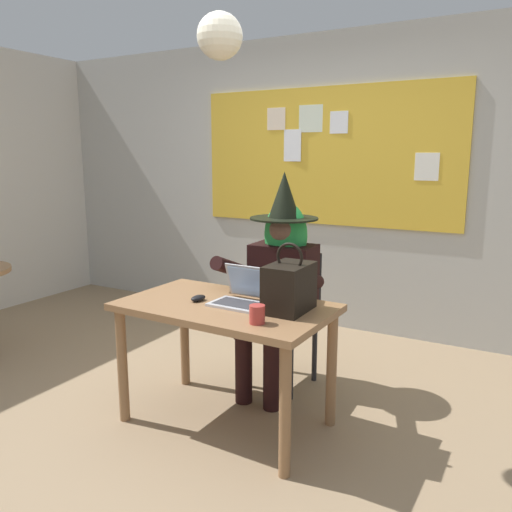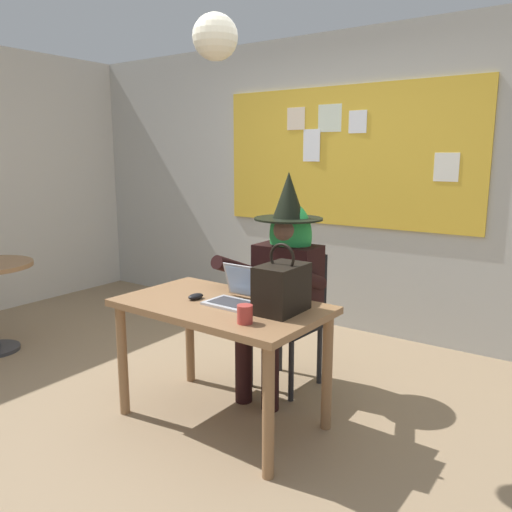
# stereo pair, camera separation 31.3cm
# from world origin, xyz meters

# --- Properties ---
(ground_plane) EXTENTS (24.00, 24.00, 0.00)m
(ground_plane) POSITION_xyz_m (0.00, 0.00, 0.00)
(ground_plane) COLOR #937A5B
(wall_back_bulletin) EXTENTS (6.20, 2.19, 2.60)m
(wall_back_bulletin) POSITION_xyz_m (0.00, 1.96, 1.32)
(wall_back_bulletin) COLOR #B2B2AD
(wall_back_bulletin) RESTS_ON ground
(desk_main) EXTENTS (1.22, 0.73, 0.73)m
(desk_main) POSITION_xyz_m (0.20, -0.05, 0.63)
(desk_main) COLOR #8E6642
(desk_main) RESTS_ON ground
(chair_at_desk) EXTENTS (0.45, 0.45, 0.91)m
(chair_at_desk) POSITION_xyz_m (0.25, 0.67, 0.51)
(chair_at_desk) COLOR black
(chair_at_desk) RESTS_ON ground
(person_costumed) EXTENTS (0.60, 0.70, 1.46)m
(person_costumed) POSITION_xyz_m (0.25, 0.54, 0.80)
(person_costumed) COLOR black
(person_costumed) RESTS_ON ground
(laptop) EXTENTS (0.32, 0.28, 0.21)m
(laptop) POSITION_xyz_m (0.29, 0.01, 0.78)
(laptop) COLOR #B7B7BC
(laptop) RESTS_ON desk_main
(computer_mouse) EXTENTS (0.07, 0.11, 0.03)m
(computer_mouse) POSITION_xyz_m (0.03, -0.07, 0.75)
(computer_mouse) COLOR black
(computer_mouse) RESTS_ON desk_main
(handbag) EXTENTS (0.20, 0.30, 0.38)m
(handbag) POSITION_xyz_m (0.57, 0.01, 0.87)
(handbag) COLOR black
(handbag) RESTS_ON desk_main
(coffee_mug) EXTENTS (0.08, 0.08, 0.09)m
(coffee_mug) POSITION_xyz_m (0.53, -0.26, 0.78)
(coffee_mug) COLOR #B23833
(coffee_mug) RESTS_ON desk_main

